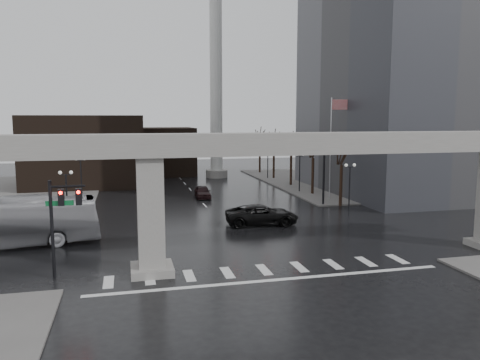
# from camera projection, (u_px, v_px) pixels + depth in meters

# --- Properties ---
(ground) EXTENTS (160.00, 160.00, 0.00)m
(ground) POSITION_uv_depth(u_px,v_px,m) (260.00, 265.00, 30.89)
(ground) COLOR black
(ground) RESTS_ON ground
(sidewalk_ne) EXTENTS (28.00, 36.00, 0.15)m
(sidewalk_ne) POSITION_uv_depth(u_px,v_px,m) (357.00, 181.00, 71.68)
(sidewalk_ne) COLOR #64615F
(sidewalk_ne) RESTS_ON ground
(elevated_guideway) EXTENTS (48.00, 2.60, 8.70)m
(elevated_guideway) POSITION_uv_depth(u_px,v_px,m) (279.00, 161.00, 30.29)
(elevated_guideway) COLOR gray
(elevated_guideway) RESTS_ON ground
(office_tower) EXTENTS (22.00, 26.00, 42.00)m
(office_tower) POSITION_uv_depth(u_px,v_px,m) (414.00, 29.00, 59.77)
(office_tower) COLOR slate
(office_tower) RESTS_ON ground
(building_far_left) EXTENTS (16.00, 14.00, 10.00)m
(building_far_left) POSITION_uv_depth(u_px,v_px,m) (86.00, 150.00, 67.37)
(building_far_left) COLOR black
(building_far_left) RESTS_ON ground
(building_far_mid) EXTENTS (10.00, 10.00, 8.00)m
(building_far_mid) POSITION_uv_depth(u_px,v_px,m) (164.00, 151.00, 79.96)
(building_far_mid) COLOR black
(building_far_mid) RESTS_ON ground
(smokestack) EXTENTS (3.60, 3.60, 30.00)m
(smokestack) POSITION_uv_depth(u_px,v_px,m) (216.00, 95.00, 74.84)
(smokestack) COLOR silver
(smokestack) RESTS_ON ground
(signal_mast_arm) EXTENTS (12.12, 0.43, 8.00)m
(signal_mast_arm) POSITION_uv_depth(u_px,v_px,m) (291.00, 154.00, 50.35)
(signal_mast_arm) COLOR black
(signal_mast_arm) RESTS_ON ground
(signal_left_pole) EXTENTS (2.30, 0.30, 6.00)m
(signal_left_pole) POSITION_uv_depth(u_px,v_px,m) (61.00, 212.00, 27.95)
(signal_left_pole) COLOR black
(signal_left_pole) RESTS_ON ground
(flagpole_assembly) EXTENTS (2.06, 0.12, 12.00)m
(flagpole_assembly) POSITION_uv_depth(u_px,v_px,m) (333.00, 136.00, 54.69)
(flagpole_assembly) COLOR silver
(flagpole_assembly) RESTS_ON ground
(lamp_right_0) EXTENTS (1.22, 0.32, 5.11)m
(lamp_right_0) POSITION_uv_depth(u_px,v_px,m) (350.00, 180.00, 47.10)
(lamp_right_0) COLOR black
(lamp_right_0) RESTS_ON ground
(lamp_right_1) EXTENTS (1.22, 0.32, 5.11)m
(lamp_right_1) POSITION_uv_depth(u_px,v_px,m) (300.00, 166.00, 60.58)
(lamp_right_1) COLOR black
(lamp_right_1) RESTS_ON ground
(lamp_right_2) EXTENTS (1.22, 0.32, 5.11)m
(lamp_right_2) POSITION_uv_depth(u_px,v_px,m) (268.00, 157.00, 74.06)
(lamp_right_2) COLOR black
(lamp_right_2) RESTS_ON ground
(lamp_left_0) EXTENTS (1.22, 0.32, 5.11)m
(lamp_left_0) POSITION_uv_depth(u_px,v_px,m) (66.00, 189.00, 40.73)
(lamp_left_0) COLOR black
(lamp_left_0) RESTS_ON ground
(lamp_left_1) EXTENTS (1.22, 0.32, 5.11)m
(lamp_left_1) POSITION_uv_depth(u_px,v_px,m) (81.00, 172.00, 54.21)
(lamp_left_1) COLOR black
(lamp_left_1) RESTS_ON ground
(lamp_left_2) EXTENTS (1.22, 0.32, 5.11)m
(lamp_left_2) POSITION_uv_depth(u_px,v_px,m) (90.00, 161.00, 67.69)
(lamp_left_2) COLOR black
(lamp_left_2) RESTS_ON ground
(tree_right_0) EXTENTS (1.09, 1.58, 7.50)m
(tree_right_0) POSITION_uv_depth(u_px,v_px,m) (341.00, 181.00, 51.30)
(tree_right_0) COLOR black
(tree_right_0) RESTS_ON ground
(tree_right_1) EXTENTS (1.09, 1.61, 7.67)m
(tree_right_1) POSITION_uv_depth(u_px,v_px,m) (313.00, 172.00, 59.00)
(tree_right_1) COLOR black
(tree_right_1) RESTS_ON ground
(tree_right_2) EXTENTS (1.10, 1.63, 7.85)m
(tree_right_2) POSITION_uv_depth(u_px,v_px,m) (291.00, 166.00, 66.69)
(tree_right_2) COLOR black
(tree_right_2) RESTS_ON ground
(tree_right_3) EXTENTS (1.11, 1.66, 8.02)m
(tree_right_3) POSITION_uv_depth(u_px,v_px,m) (274.00, 160.00, 74.38)
(tree_right_3) COLOR black
(tree_right_3) RESTS_ON ground
(tree_right_4) EXTENTS (1.12, 1.69, 8.19)m
(tree_right_4) POSITION_uv_depth(u_px,v_px,m) (260.00, 156.00, 82.08)
(tree_right_4) COLOR black
(tree_right_4) RESTS_ON ground
(pickup_truck) EXTENTS (6.85, 3.62, 1.84)m
(pickup_truck) POSITION_uv_depth(u_px,v_px,m) (262.00, 215.00, 42.44)
(pickup_truck) COLOR black
(pickup_truck) RESTS_ON ground
(city_bus) EXTENTS (13.59, 4.40, 3.72)m
(city_bus) POSITION_uv_depth(u_px,v_px,m) (7.00, 223.00, 35.03)
(city_bus) COLOR #AEADB2
(city_bus) RESTS_ON ground
(far_car) EXTENTS (1.99, 4.48, 1.50)m
(far_car) POSITION_uv_depth(u_px,v_px,m) (203.00, 192.00, 56.66)
(far_car) COLOR black
(far_car) RESTS_ON ground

